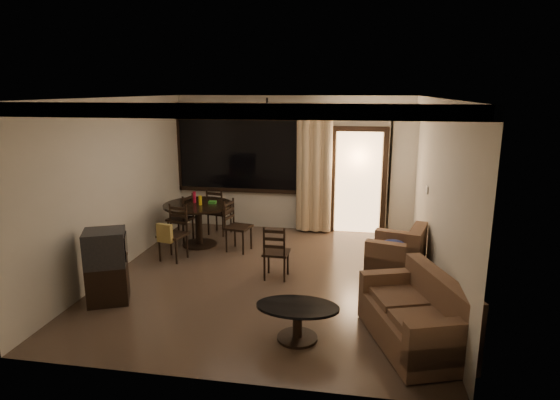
% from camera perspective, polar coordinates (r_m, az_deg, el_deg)
% --- Properties ---
extents(ground, '(5.50, 5.50, 0.00)m').
position_cam_1_polar(ground, '(7.55, -1.45, -9.42)').
color(ground, '#7F6651').
rests_on(ground, ground).
extents(room_shell, '(5.50, 6.70, 5.50)m').
position_cam_1_polar(room_shell, '(8.70, 4.61, 6.11)').
color(room_shell, beige).
rests_on(room_shell, ground).
extents(dining_table, '(1.30, 1.30, 1.03)m').
position_cam_1_polar(dining_table, '(8.99, -9.91, -1.55)').
color(dining_table, black).
rests_on(dining_table, ground).
extents(dining_chair_west, '(0.50, 0.50, 0.95)m').
position_cam_1_polar(dining_chair_west, '(9.39, -11.93, -3.25)').
color(dining_chair_west, black).
rests_on(dining_chair_west, ground).
extents(dining_chair_east, '(0.50, 0.50, 0.95)m').
position_cam_1_polar(dining_chair_east, '(8.69, -5.12, -4.37)').
color(dining_chair_east, black).
rests_on(dining_chair_east, ground).
extents(dining_chair_south, '(0.50, 0.54, 0.95)m').
position_cam_1_polar(dining_chair_south, '(8.40, -12.91, -5.13)').
color(dining_chair_south, black).
rests_on(dining_chair_south, ground).
extents(dining_chair_north, '(0.50, 0.50, 0.95)m').
position_cam_1_polar(dining_chair_north, '(9.73, -7.41, -2.48)').
color(dining_chair_north, black).
rests_on(dining_chair_north, ground).
extents(tv_cabinet, '(0.69, 0.67, 1.04)m').
position_cam_1_polar(tv_cabinet, '(6.99, -20.37, -7.59)').
color(tv_cabinet, black).
rests_on(tv_cabinet, ground).
extents(sofa, '(1.27, 1.72, 0.82)m').
position_cam_1_polar(sofa, '(5.83, 16.48, -13.63)').
color(sofa, '#462D20').
rests_on(sofa, ground).
extents(armchair, '(1.00, 1.00, 0.82)m').
position_cam_1_polar(armchair, '(7.70, 14.31, -6.65)').
color(armchair, '#462D20').
rests_on(armchair, ground).
extents(coffee_table, '(0.99, 0.59, 0.44)m').
position_cam_1_polar(coffee_table, '(5.72, 2.14, -14.05)').
color(coffee_table, black).
rests_on(coffee_table, ground).
extents(side_chair, '(0.40, 0.40, 0.88)m').
position_cam_1_polar(side_chair, '(7.44, -0.47, -7.59)').
color(side_chair, black).
rests_on(side_chair, ground).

